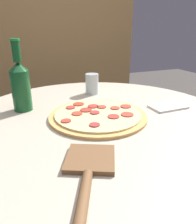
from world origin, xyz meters
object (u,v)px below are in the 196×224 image
object	(u,v)px
pizza	(98,115)
drinking_glass	(92,84)
beer_bottle	(20,84)
pizza_paddle	(89,168)

from	to	relation	value
pizza	drinking_glass	xyz separation A→B (m)	(0.09, 0.29, 0.04)
pizza	beer_bottle	world-z (taller)	beer_bottle
pizza	pizza_paddle	size ratio (longest dim) A/B	1.33
pizza	drinking_glass	world-z (taller)	drinking_glass
beer_bottle	drinking_glass	size ratio (longest dim) A/B	2.76
pizza	pizza_paddle	bearing A→B (deg)	-116.09
pizza_paddle	beer_bottle	bearing A→B (deg)	-141.42
pizza	pizza_paddle	distance (m)	0.31
pizza	drinking_glass	size ratio (longest dim) A/B	3.64
pizza_paddle	drinking_glass	world-z (taller)	drinking_glass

